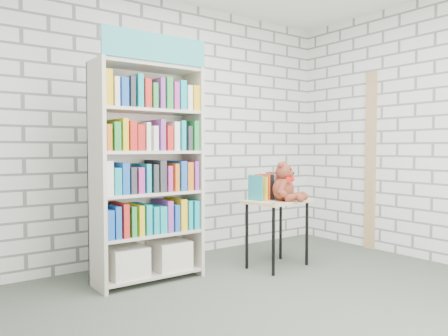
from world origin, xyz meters
TOP-DOWN VIEW (x-y plane):
  - ground at (0.00, 0.00)m, footprint 4.50×4.50m
  - room_shell at (0.00, 0.00)m, footprint 4.52×4.02m
  - bookshelf at (-0.49, 1.36)m, footprint 0.97×0.38m
  - display_table at (0.76, 1.00)m, footprint 0.69×0.52m
  - table_books at (0.75, 1.10)m, footprint 0.47×0.25m
  - teddy_bear at (0.78, 0.90)m, footprint 0.37×0.36m
  - door_trim at (2.23, 0.95)m, footprint 0.05×0.12m

SIDE VIEW (x-z plane):
  - ground at x=0.00m, z-range 0.00..0.00m
  - display_table at x=0.76m, z-range 0.25..0.93m
  - table_books at x=0.75m, z-range 0.68..0.95m
  - teddy_bear at x=0.78m, z-range 0.64..1.03m
  - bookshelf at x=-0.49m, z-range -0.10..2.08m
  - door_trim at x=2.23m, z-range 0.00..2.10m
  - room_shell at x=0.00m, z-range 0.38..3.19m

